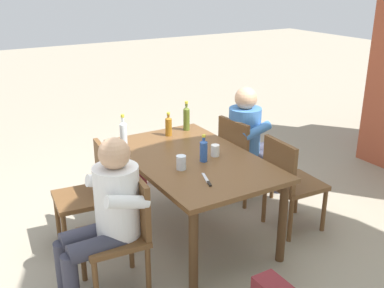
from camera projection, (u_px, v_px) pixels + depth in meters
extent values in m
plane|color=gray|center=(192.00, 234.00, 4.13)|extent=(24.00, 24.00, 0.00)
cube|color=brown|center=(192.00, 159.00, 3.88)|extent=(1.59, 0.98, 0.04)
cylinder|color=#4C311A|center=(117.00, 179.00, 4.39)|extent=(0.07, 0.07, 0.71)
cylinder|color=#4C311A|center=(193.00, 252.00, 3.24)|extent=(0.07, 0.07, 0.71)
cylinder|color=#4C311A|center=(191.00, 162.00, 4.78)|extent=(0.07, 0.07, 0.71)
cylinder|color=#4C311A|center=(282.00, 222.00, 3.63)|extent=(0.07, 0.07, 0.71)
cube|color=brown|center=(247.00, 158.00, 4.69)|extent=(0.48, 0.48, 0.04)
cube|color=brown|center=(233.00, 141.00, 4.50)|extent=(0.42, 0.08, 0.42)
cylinder|color=brown|center=(272.00, 180.00, 4.73)|extent=(0.04, 0.04, 0.41)
cylinder|color=brown|center=(247.00, 168.00, 5.02)|extent=(0.04, 0.04, 0.41)
cylinder|color=brown|center=(245.00, 189.00, 4.52)|extent=(0.04, 0.04, 0.41)
cylinder|color=brown|center=(221.00, 176.00, 4.80)|extent=(0.04, 0.04, 0.41)
cube|color=brown|center=(113.00, 238.00, 3.28)|extent=(0.48, 0.48, 0.04)
cube|color=brown|center=(138.00, 203.00, 3.28)|extent=(0.42, 0.08, 0.42)
cylinder|color=brown|center=(83.00, 257.00, 3.44)|extent=(0.04, 0.04, 0.41)
cylinder|color=brown|center=(96.00, 286.00, 3.12)|extent=(0.04, 0.04, 0.41)
cylinder|color=brown|center=(131.00, 245.00, 3.60)|extent=(0.04, 0.04, 0.41)
cylinder|color=brown|center=(148.00, 271.00, 3.27)|extent=(0.04, 0.04, 0.41)
cube|color=brown|center=(296.00, 184.00, 4.11)|extent=(0.46, 0.46, 0.04)
cube|color=brown|center=(279.00, 164.00, 3.95)|extent=(0.42, 0.06, 0.42)
cylinder|color=brown|center=(324.00, 210.00, 4.12)|extent=(0.04, 0.04, 0.41)
cylinder|color=brown|center=(296.00, 194.00, 4.43)|extent=(0.04, 0.04, 0.41)
cylinder|color=brown|center=(290.00, 220.00, 3.95)|extent=(0.04, 0.04, 0.41)
cylinder|color=brown|center=(264.00, 202.00, 4.27)|extent=(0.04, 0.04, 0.41)
cube|color=brown|center=(82.00, 198.00, 3.85)|extent=(0.48, 0.48, 0.04)
cube|color=brown|center=(103.00, 169.00, 3.85)|extent=(0.42, 0.08, 0.42)
cylinder|color=brown|center=(57.00, 216.00, 4.02)|extent=(0.04, 0.04, 0.41)
cylinder|color=brown|center=(65.00, 237.00, 3.70)|extent=(0.04, 0.04, 0.41)
cylinder|color=brown|center=(100.00, 208.00, 4.17)|extent=(0.04, 0.04, 0.41)
cylinder|color=brown|center=(111.00, 227.00, 3.84)|extent=(0.04, 0.04, 0.41)
cylinder|color=#3D70B2|center=(244.00, 133.00, 4.57)|extent=(0.32, 0.32, 0.52)
sphere|color=tan|center=(246.00, 98.00, 4.44)|extent=(0.22, 0.22, 0.22)
cylinder|color=#383847|center=(264.00, 156.00, 4.68)|extent=(0.14, 0.40, 0.14)
cylinder|color=#383847|center=(278.00, 172.00, 4.85)|extent=(0.11, 0.11, 0.45)
cylinder|color=#3D70B2|center=(257.00, 131.00, 4.39)|extent=(0.09, 0.31, 0.16)
cylinder|color=#383847|center=(254.00, 151.00, 4.82)|extent=(0.14, 0.40, 0.14)
cylinder|color=#383847|center=(267.00, 167.00, 5.00)|extent=(0.11, 0.11, 0.45)
cylinder|color=#3D70B2|center=(234.00, 121.00, 4.69)|extent=(0.09, 0.31, 0.16)
cylinder|color=white|center=(117.00, 201.00, 3.20)|extent=(0.32, 0.32, 0.52)
sphere|color=tan|center=(114.00, 153.00, 3.08)|extent=(0.22, 0.22, 0.22)
cylinder|color=#383847|center=(88.00, 235.00, 3.27)|extent=(0.14, 0.40, 0.14)
cylinder|color=#383847|center=(64.00, 270.00, 3.26)|extent=(0.11, 0.11, 0.45)
cylinder|color=white|center=(107.00, 181.00, 3.33)|extent=(0.09, 0.31, 0.16)
cylinder|color=#383847|center=(97.00, 247.00, 3.13)|extent=(0.14, 0.40, 0.14)
cylinder|color=#383847|center=(71.00, 284.00, 3.11)|extent=(0.11, 0.11, 0.45)
cylinder|color=white|center=(127.00, 202.00, 3.03)|extent=(0.09, 0.31, 0.16)
cylinder|color=white|center=(124.00, 137.00, 4.02)|extent=(0.06, 0.06, 0.23)
cone|color=white|center=(123.00, 122.00, 3.97)|extent=(0.06, 0.06, 0.03)
cylinder|color=white|center=(123.00, 119.00, 3.96)|extent=(0.03, 0.03, 0.03)
cylinder|color=yellow|center=(122.00, 116.00, 3.95)|extent=(0.03, 0.03, 0.03)
cylinder|color=#2D56A3|center=(204.00, 152.00, 3.76)|extent=(0.06, 0.06, 0.17)
cone|color=#2D56A3|center=(204.00, 141.00, 3.73)|extent=(0.06, 0.06, 0.02)
cylinder|color=#2D56A3|center=(204.00, 138.00, 3.72)|extent=(0.03, 0.03, 0.02)
cylinder|color=yellow|center=(204.00, 136.00, 3.72)|extent=(0.03, 0.03, 0.02)
cylinder|color=#996019|center=(169.00, 127.00, 4.36)|extent=(0.06, 0.06, 0.17)
cone|color=#996019|center=(168.00, 118.00, 4.33)|extent=(0.06, 0.06, 0.02)
cylinder|color=#996019|center=(168.00, 115.00, 4.32)|extent=(0.03, 0.03, 0.02)
cylinder|color=yellow|center=(168.00, 113.00, 4.32)|extent=(0.03, 0.03, 0.02)
cylinder|color=#566623|center=(186.00, 120.00, 4.51)|extent=(0.06, 0.06, 0.21)
cone|color=#566623|center=(186.00, 108.00, 4.47)|extent=(0.06, 0.06, 0.03)
cylinder|color=#566623|center=(186.00, 105.00, 4.46)|extent=(0.03, 0.03, 0.03)
cylinder|color=yellow|center=(186.00, 102.00, 4.45)|extent=(0.03, 0.03, 0.02)
cylinder|color=white|center=(215.00, 150.00, 3.89)|extent=(0.07, 0.07, 0.10)
cylinder|color=silver|center=(181.00, 163.00, 3.62)|extent=(0.08, 0.08, 0.11)
cube|color=silver|center=(206.00, 178.00, 3.47)|extent=(0.18, 0.08, 0.01)
cube|color=black|center=(209.00, 184.00, 3.37)|extent=(0.08, 0.04, 0.01)
cube|color=maroon|center=(135.00, 165.00, 5.08)|extent=(0.29, 0.15, 0.42)
cube|color=maroon|center=(126.00, 173.00, 5.05)|extent=(0.21, 0.06, 0.18)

